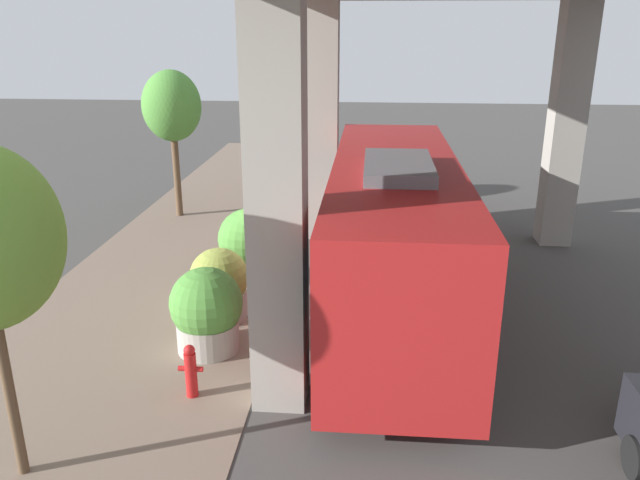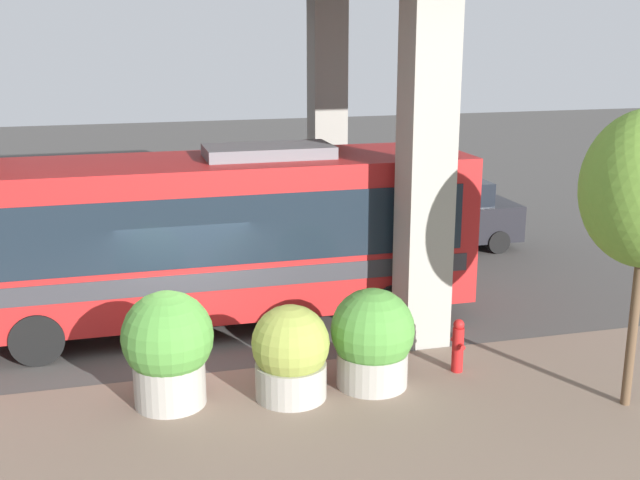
% 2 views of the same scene
% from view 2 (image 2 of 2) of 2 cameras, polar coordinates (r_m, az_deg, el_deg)
% --- Properties ---
extents(ground_plane, '(80.00, 80.00, 0.00)m').
position_cam_2_polar(ground_plane, '(14.84, -8.82, -9.48)').
color(ground_plane, '#474442').
rests_on(ground_plane, ground).
extents(sidewalk_strip, '(6.00, 40.00, 0.02)m').
position_cam_2_polar(sidewalk_strip, '(12.18, -7.19, -15.16)').
color(sidewalk_strip, '#7A6656').
rests_on(sidewalk_strip, ground).
extents(overpass, '(9.40, 17.06, 7.62)m').
position_cam_2_polar(overpass, '(17.52, -11.24, 16.31)').
color(overpass, '#9E998E').
rests_on(overpass, ground).
extents(bus, '(2.77, 10.37, 3.75)m').
position_cam_2_polar(bus, '(16.62, -7.09, 0.68)').
color(bus, '#B21E1E').
rests_on(bus, ground).
extents(fire_hydrant, '(0.44, 0.21, 1.02)m').
position_cam_2_polar(fire_hydrant, '(14.81, 9.78, -7.41)').
color(fire_hydrant, '#B21919').
rests_on(fire_hydrant, ground).
extents(planter_front, '(1.46, 1.46, 1.77)m').
position_cam_2_polar(planter_front, '(13.98, 3.76, -7.06)').
color(planter_front, '#9E998E').
rests_on(planter_front, ground).
extents(planter_middle, '(1.51, 1.51, 1.97)m').
position_cam_2_polar(planter_middle, '(13.45, -10.74, -7.54)').
color(planter_middle, '#9E998E').
rests_on(planter_middle, ground).
extents(planter_back, '(1.31, 1.31, 1.64)m').
position_cam_2_polar(planter_back, '(13.54, -2.09, -8.11)').
color(planter_back, '#9E998E').
rests_on(planter_back, ground).
extents(parked_car, '(1.89, 4.49, 1.93)m').
position_cam_2_polar(parked_car, '(22.69, 8.46, 1.69)').
color(parked_car, black).
rests_on(parked_car, ground).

